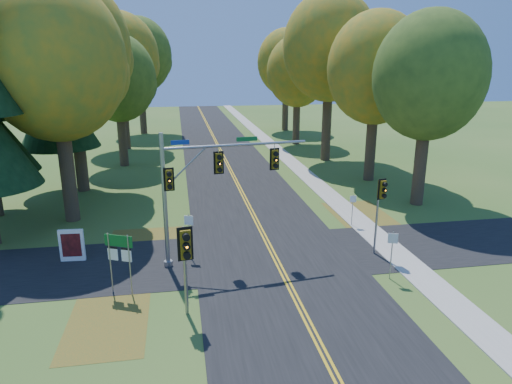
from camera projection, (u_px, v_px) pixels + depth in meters
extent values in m
plane|color=#355C20|center=(282.00, 272.00, 21.40)|extent=(160.00, 160.00, 0.00)
cube|color=black|center=(282.00, 272.00, 21.39)|extent=(8.00, 160.00, 0.02)
cube|color=black|center=(273.00, 255.00, 23.29)|extent=(60.00, 6.00, 0.02)
cube|color=gold|center=(280.00, 272.00, 21.37)|extent=(0.10, 160.00, 0.01)
cube|color=gold|center=(284.00, 272.00, 21.41)|extent=(0.10, 160.00, 0.01)
cube|color=#9E998E|center=(405.00, 262.00, 22.40)|extent=(1.60, 160.00, 0.06)
cube|color=brown|center=(146.00, 248.00, 24.12)|extent=(4.00, 6.00, 0.00)
cube|color=brown|center=(368.00, 221.00, 28.18)|extent=(3.50, 8.00, 0.00)
cube|color=brown|center=(108.00, 322.00, 17.33)|extent=(3.00, 5.00, 0.00)
cylinder|color=#38281C|center=(67.00, 167.00, 27.42)|extent=(0.86, 0.86, 6.75)
ellipsoid|color=#B57B18|center=(54.00, 60.00, 25.69)|extent=(8.00, 8.00, 9.20)
sphere|color=#B57B18|center=(89.00, 74.00, 27.31)|extent=(4.80, 4.80, 4.80)
sphere|color=#B57B18|center=(21.00, 45.00, 24.48)|extent=(4.40, 4.40, 4.40)
cylinder|color=#38281C|center=(421.00, 161.00, 30.66)|extent=(0.83, 0.83, 6.08)
ellipsoid|color=#547023|center=(429.00, 76.00, 29.10)|extent=(7.20, 7.20, 8.28)
sphere|color=#547023|center=(439.00, 86.00, 30.56)|extent=(4.32, 4.32, 4.32)
sphere|color=#547023|center=(418.00, 64.00, 28.01)|extent=(3.96, 3.96, 3.96)
cylinder|color=#38281C|center=(79.00, 142.00, 33.75)|extent=(0.89, 0.89, 7.42)
ellipsoid|color=#B57B18|center=(68.00, 47.00, 31.87)|extent=(8.60, 8.60, 9.89)
sphere|color=#B57B18|center=(98.00, 60.00, 33.61)|extent=(5.16, 5.16, 5.16)
sphere|color=#B57B18|center=(40.00, 33.00, 30.57)|extent=(4.73, 4.73, 4.73)
cylinder|color=#38281C|center=(371.00, 142.00, 36.96)|extent=(0.84, 0.84, 6.30)
ellipsoid|color=#B57B18|center=(376.00, 68.00, 35.33)|extent=(7.60, 7.60, 8.74)
sphere|color=#B57B18|center=(387.00, 77.00, 36.87)|extent=(4.56, 4.56, 4.56)
sphere|color=#B57B18|center=(365.00, 58.00, 34.18)|extent=(4.18, 4.18, 4.18)
cylinder|color=#38281C|center=(122.00, 136.00, 42.12)|extent=(0.81, 0.81, 5.62)
ellipsoid|color=#547023|center=(117.00, 78.00, 40.67)|extent=(6.80, 6.80, 7.82)
sphere|color=#547023|center=(135.00, 85.00, 42.05)|extent=(4.08, 4.08, 4.08)
sphere|color=#547023|center=(102.00, 70.00, 39.64)|extent=(3.74, 3.74, 3.74)
cylinder|color=#38281C|center=(327.00, 121.00, 44.25)|extent=(0.90, 0.90, 7.65)
ellipsoid|color=#B57B18|center=(330.00, 47.00, 42.32)|extent=(8.80, 8.80, 10.12)
sphere|color=#B57B18|center=(342.00, 57.00, 44.10)|extent=(5.28, 5.28, 5.28)
sphere|color=#B57B18|center=(317.00, 36.00, 40.99)|extent=(4.84, 4.84, 4.84)
cylinder|color=#38281C|center=(125.00, 117.00, 50.07)|extent=(0.87, 0.87, 6.98)
ellipsoid|color=#B57B18|center=(120.00, 57.00, 48.29)|extent=(8.20, 8.20, 9.43)
sphere|color=#B57B18|center=(137.00, 65.00, 49.95)|extent=(4.92, 4.92, 4.92)
sphere|color=#B57B18|center=(104.00, 49.00, 47.05)|extent=(4.51, 4.51, 4.51)
cylinder|color=#38281C|center=(296.00, 119.00, 53.11)|extent=(0.82, 0.82, 5.85)
ellipsoid|color=#B57B18|center=(298.00, 71.00, 51.61)|extent=(7.00, 7.00, 8.05)
sphere|color=#B57B18|center=(307.00, 77.00, 53.02)|extent=(4.20, 4.20, 4.20)
sphere|color=#B57B18|center=(289.00, 65.00, 50.55)|extent=(3.85, 3.85, 3.85)
cylinder|color=#38281C|center=(142.00, 106.00, 60.54)|extent=(0.88, 0.88, 7.20)
ellipsoid|color=#547023|center=(139.00, 55.00, 58.71)|extent=(8.40, 8.40, 9.66)
sphere|color=#547023|center=(153.00, 62.00, 60.41)|extent=(5.04, 5.04, 5.04)
sphere|color=#547023|center=(126.00, 48.00, 57.44)|extent=(4.62, 4.62, 4.62)
cylinder|color=#38281C|center=(285.00, 107.00, 63.33)|extent=(0.85, 0.85, 6.53)
ellipsoid|color=#B57B18|center=(286.00, 62.00, 61.66)|extent=(7.80, 7.80, 8.97)
sphere|color=#B57B18|center=(295.00, 68.00, 63.24)|extent=(4.68, 4.68, 4.68)
sphere|color=#B57B18|center=(278.00, 56.00, 60.48)|extent=(4.29, 4.29, 4.29)
cylinder|color=#38281C|center=(64.00, 170.00, 33.93)|extent=(0.50, 0.50, 3.42)
cone|color=black|center=(57.00, 110.00, 32.69)|extent=(5.60, 5.60, 5.45)
cone|color=black|center=(50.00, 53.00, 31.60)|extent=(4.57, 4.57, 5.45)
cylinder|color=gray|center=(165.00, 202.00, 21.12)|extent=(0.20, 0.20, 6.48)
cylinder|color=gray|center=(168.00, 263.00, 21.99)|extent=(0.41, 0.41, 0.28)
cylinder|color=gray|center=(237.00, 145.00, 21.41)|extent=(6.90, 1.02, 0.13)
cylinder|color=gray|center=(185.00, 168.00, 20.97)|extent=(2.09, 0.35, 1.91)
cylinder|color=gray|center=(218.00, 150.00, 21.20)|extent=(0.04, 0.04, 0.33)
cube|color=#72590C|center=(219.00, 163.00, 21.38)|extent=(0.35, 0.32, 0.93)
cube|color=black|center=(219.00, 163.00, 21.38)|extent=(0.48, 0.09, 1.09)
sphere|color=orange|center=(220.00, 164.00, 21.18)|extent=(0.17, 0.17, 0.17)
cylinder|color=black|center=(219.00, 157.00, 21.10)|extent=(0.24, 0.18, 0.22)
cylinder|color=black|center=(220.00, 164.00, 21.18)|extent=(0.24, 0.18, 0.22)
cylinder|color=black|center=(220.00, 170.00, 21.27)|extent=(0.24, 0.18, 0.22)
cylinder|color=gray|center=(275.00, 146.00, 21.99)|extent=(0.04, 0.04, 0.33)
cube|color=#72590C|center=(274.00, 159.00, 22.17)|extent=(0.35, 0.32, 0.93)
cube|color=black|center=(274.00, 159.00, 22.17)|extent=(0.48, 0.09, 1.09)
sphere|color=orange|center=(276.00, 160.00, 21.97)|extent=(0.17, 0.17, 0.17)
cylinder|color=black|center=(276.00, 154.00, 21.89)|extent=(0.24, 0.18, 0.22)
cylinder|color=black|center=(276.00, 160.00, 21.97)|extent=(0.24, 0.18, 0.22)
cylinder|color=black|center=(276.00, 166.00, 22.06)|extent=(0.24, 0.18, 0.22)
cube|color=#72590C|center=(169.00, 179.00, 20.75)|extent=(0.35, 0.32, 0.93)
cube|color=black|center=(169.00, 179.00, 20.75)|extent=(0.48, 0.09, 1.09)
sphere|color=orange|center=(170.00, 181.00, 20.55)|extent=(0.17, 0.17, 0.17)
cylinder|color=black|center=(169.00, 174.00, 20.47)|extent=(0.24, 0.18, 0.22)
cylinder|color=black|center=(170.00, 181.00, 20.55)|extent=(0.24, 0.18, 0.22)
cylinder|color=black|center=(170.00, 187.00, 20.64)|extent=(0.24, 0.18, 0.22)
cube|color=navy|center=(180.00, 142.00, 20.59)|extent=(0.83, 0.14, 0.20)
cube|color=#0C5926|center=(247.00, 139.00, 21.48)|extent=(1.01, 0.17, 0.20)
cylinder|color=gray|center=(377.00, 217.00, 22.91)|extent=(0.11, 0.11, 3.94)
cube|color=#72590C|center=(382.00, 189.00, 22.32)|extent=(0.37, 0.35, 0.90)
cube|color=black|center=(382.00, 189.00, 22.32)|extent=(0.45, 0.16, 1.06)
sphere|color=orange|center=(385.00, 190.00, 22.14)|extent=(0.16, 0.16, 0.16)
cylinder|color=black|center=(385.00, 185.00, 22.06)|extent=(0.25, 0.20, 0.21)
cylinder|color=black|center=(385.00, 190.00, 22.14)|extent=(0.25, 0.20, 0.21)
cylinder|color=black|center=(384.00, 196.00, 22.22)|extent=(0.25, 0.20, 0.21)
cylinder|color=gray|center=(185.00, 272.00, 17.42)|extent=(0.14, 0.14, 3.62)
cube|color=#72590C|center=(185.00, 244.00, 16.85)|extent=(0.44, 0.40, 1.13)
cube|color=black|center=(185.00, 244.00, 16.85)|extent=(0.58, 0.13, 1.33)
sphere|color=orange|center=(187.00, 246.00, 16.61)|extent=(0.20, 0.20, 0.20)
cylinder|color=black|center=(186.00, 237.00, 16.51)|extent=(0.30, 0.22, 0.27)
cylinder|color=black|center=(187.00, 246.00, 16.61)|extent=(0.30, 0.22, 0.27)
cylinder|color=black|center=(187.00, 256.00, 16.71)|extent=(0.30, 0.22, 0.27)
cylinder|color=gray|center=(110.00, 263.00, 19.16)|extent=(0.05, 0.05, 2.73)
cylinder|color=gray|center=(130.00, 266.00, 18.94)|extent=(0.05, 0.05, 2.73)
cube|color=#0C571D|center=(118.00, 241.00, 18.78)|extent=(1.17, 0.56, 0.50)
cube|color=silver|center=(118.00, 241.00, 18.78)|extent=(1.00, 0.46, 0.07)
cube|color=silver|center=(113.00, 254.00, 19.04)|extent=(0.43, 0.22, 0.50)
cube|color=black|center=(112.00, 248.00, 18.95)|extent=(0.42, 0.19, 0.09)
cube|color=silver|center=(127.00, 256.00, 18.88)|extent=(0.43, 0.22, 0.50)
cube|color=black|center=(126.00, 249.00, 18.80)|extent=(0.42, 0.19, 0.09)
cube|color=white|center=(72.00, 245.00, 22.38)|extent=(1.20, 0.24, 1.64)
cube|color=maroon|center=(71.00, 245.00, 22.28)|extent=(0.91, 0.08, 1.19)
cube|color=white|center=(64.00, 259.00, 22.53)|extent=(0.08, 0.08, 0.27)
cube|color=white|center=(83.00, 258.00, 22.62)|extent=(0.08, 0.08, 0.27)
cylinder|color=gray|center=(352.00, 210.00, 27.12)|extent=(0.04, 0.04, 1.94)
cube|color=white|center=(353.00, 199.00, 26.90)|extent=(0.37, 0.08, 0.40)
cylinder|color=gray|center=(391.00, 255.00, 20.46)|extent=(0.05, 0.05, 2.29)
cube|color=silver|center=(393.00, 238.00, 20.21)|extent=(0.42, 0.18, 0.47)
cylinder|color=gray|center=(189.00, 236.00, 22.68)|extent=(0.05, 0.05, 2.30)
cube|color=white|center=(189.00, 220.00, 22.43)|extent=(0.43, 0.16, 0.47)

